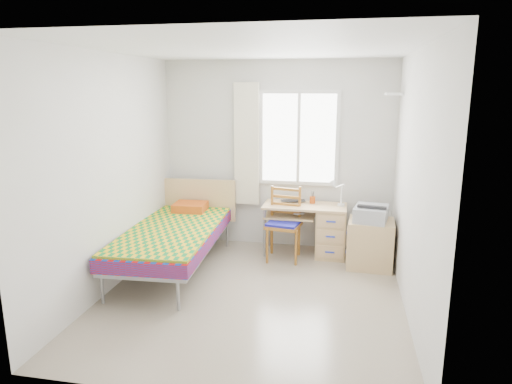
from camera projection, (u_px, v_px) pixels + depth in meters
floor at (252, 296)px, 5.00m from camera, size 3.50×3.50×0.00m
ceiling at (252, 48)px, 4.42m from camera, size 3.50×3.50×0.00m
wall_back at (277, 155)px, 6.38m from camera, size 3.20×0.00×3.20m
wall_left at (110, 174)px, 5.00m from camera, size 0.00×3.50×3.50m
wall_right at (414, 186)px, 4.41m from camera, size 0.00×3.50×3.50m
window at (299, 138)px, 6.25m from camera, size 1.10×0.04×1.30m
curtain at (247, 145)px, 6.36m from camera, size 0.35×0.05×1.70m
floating_shelf at (394, 94)px, 5.58m from camera, size 0.20×0.32×0.03m
bed at (175, 233)px, 5.66m from camera, size 1.12×2.24×0.95m
desk at (326, 228)px, 6.13m from camera, size 1.11×0.51×0.69m
chair at (285, 219)px, 6.00m from camera, size 0.48×0.48×0.96m
cabinet at (370, 244)px, 5.75m from camera, size 0.59×0.53×0.61m
printer at (371, 213)px, 5.66m from camera, size 0.46×0.51×0.19m
laptop at (294, 202)px, 6.22m from camera, size 0.38×0.30×0.03m
pen_cup at (312, 200)px, 6.19m from camera, size 0.10×0.10×0.09m
task_lamp at (337, 190)px, 5.91m from camera, size 0.22×0.31×0.38m
book at (293, 212)px, 6.14m from camera, size 0.17×0.22×0.02m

